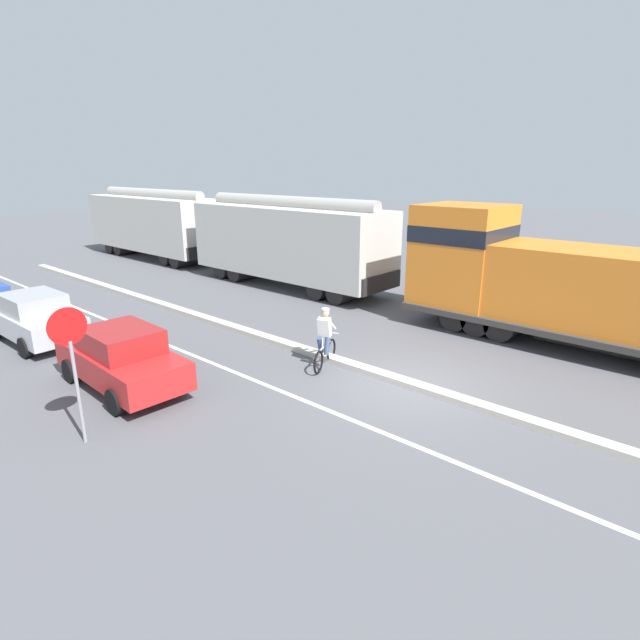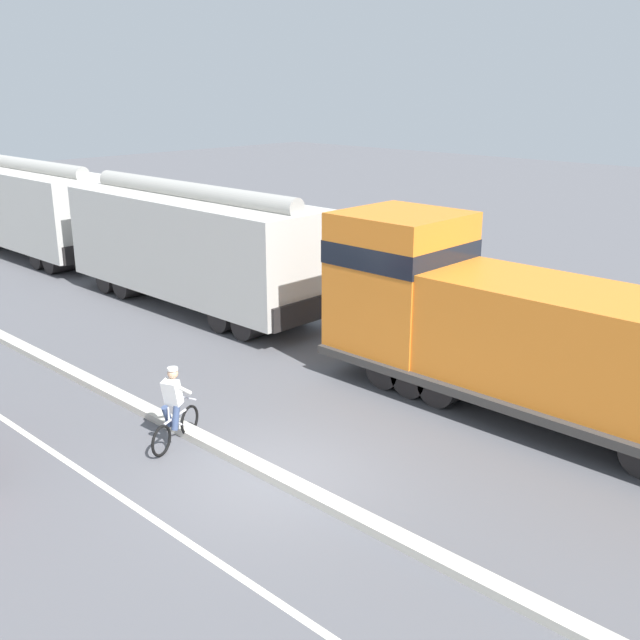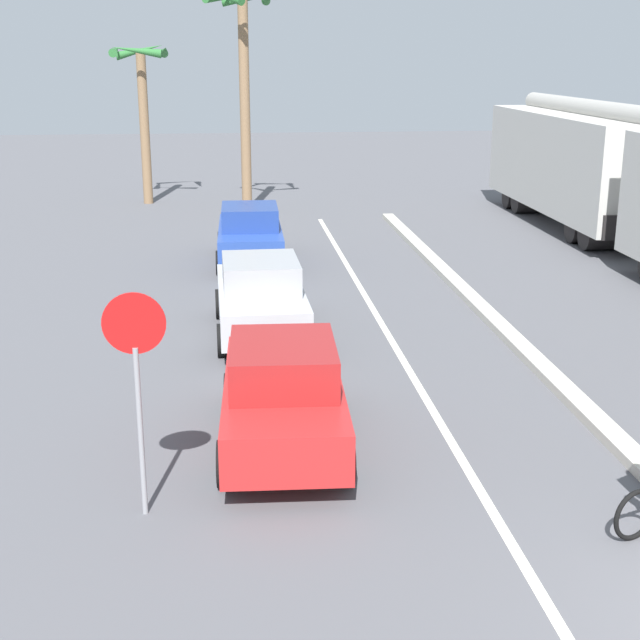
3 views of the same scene
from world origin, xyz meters
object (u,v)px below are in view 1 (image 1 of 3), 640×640
at_px(parked_car_red, 121,358).
at_px(cyclist, 325,340).
at_px(hopper_car_lead, 289,242).
at_px(locomotive, 566,289).
at_px(stop_sign, 71,350).
at_px(parked_car_silver, 34,318).
at_px(hopper_car_middle, 154,224).

relative_size(parked_car_red, cyclist, 2.49).
relative_size(hopper_car_lead, parked_car_red, 2.49).
bearing_deg(locomotive, cyclist, 145.96).
bearing_deg(hopper_car_lead, stop_sign, -152.25).
bearing_deg(locomotive, parked_car_silver, 130.76).
xyz_separation_m(locomotive, stop_sign, (-12.76, 5.44, 0.23)).
bearing_deg(hopper_car_middle, cyclist, -108.38).
bearing_deg(hopper_car_middle, parked_car_red, -123.52).
distance_m(parked_car_red, cyclist, 5.34).
relative_size(parked_car_silver, stop_sign, 1.47).
xyz_separation_m(hopper_car_lead, parked_car_silver, (-10.99, 0.60, -1.26)).
bearing_deg(cyclist, parked_car_silver, 118.42).
bearing_deg(hopper_car_middle, stop_sign, -124.87).
bearing_deg(locomotive, parked_car_red, 146.08).
relative_size(hopper_car_lead, cyclist, 6.18).
relative_size(locomotive, parked_car_silver, 2.75).
relative_size(parked_car_red, stop_sign, 1.48).
relative_size(locomotive, hopper_car_middle, 1.10).
xyz_separation_m(hopper_car_middle, parked_car_silver, (-10.99, -11.00, -1.26)).
relative_size(locomotive, cyclist, 6.77).
height_order(locomotive, stop_sign, locomotive).
distance_m(locomotive, cyclist, 7.84).
distance_m(hopper_car_lead, hopper_car_middle, 11.60).
height_order(locomotive, parked_car_red, locomotive).
xyz_separation_m(locomotive, cyclist, (-6.45, 4.35, -0.98)).
height_order(locomotive, hopper_car_lead, locomotive).
height_order(hopper_car_lead, stop_sign, hopper_car_lead).
bearing_deg(stop_sign, parked_car_silver, 76.39).
bearing_deg(cyclist, stop_sign, 170.20).
height_order(parked_car_red, parked_car_silver, same).
xyz_separation_m(parked_car_red, cyclist, (4.44, -2.97, 0.00)).
bearing_deg(parked_car_silver, locomotive, -49.24).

